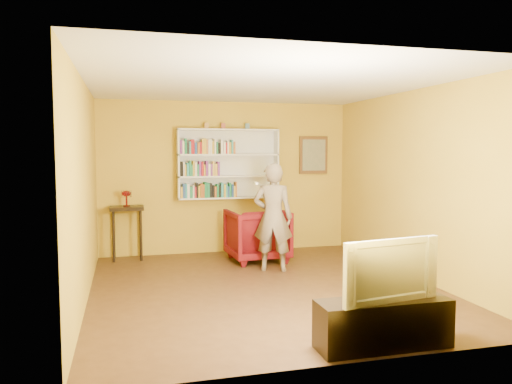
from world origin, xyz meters
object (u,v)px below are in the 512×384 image
bookshelf (228,164)px  armchair (257,235)px  console_table (127,216)px  ruby_lustre (126,195)px  tv_cabinet (383,323)px  person (273,217)px  television (384,269)px

bookshelf → armchair: bookshelf is taller
console_table → ruby_lustre: (-0.00, 0.00, 0.35)m
tv_cabinet → armchair: bearing=92.9°
console_table → ruby_lustre: size_ratio=3.40×
tv_cabinet → console_table: bearing=117.0°
bookshelf → ruby_lustre: 1.84m
bookshelf → tv_cabinet: size_ratio=1.42×
bookshelf → ruby_lustre: (-1.76, -0.16, -0.50)m
ruby_lustre → tv_cabinet: 5.12m
bookshelf → person: size_ratio=1.09×
ruby_lustre → person: person is taller
armchair → tv_cabinet: 3.88m
bookshelf → television: (0.53, -4.66, -0.85)m
person → armchair: bearing=-63.5°
console_table → ruby_lustre: ruby_lustre is taller
bookshelf → armchair: size_ratio=1.89×
console_table → person: (2.15, -1.38, 0.08)m
bookshelf → tv_cabinet: bearing=-83.5°
console_table → tv_cabinet: console_table is taller
console_table → television: size_ratio=0.89×
bookshelf → ruby_lustre: bearing=-174.8°
armchair → television: (0.20, -3.87, 0.31)m
ruby_lustre → armchair: (2.09, -0.63, -0.66)m
bookshelf → console_table: size_ratio=1.99×
bookshelf → tv_cabinet: 4.88m
console_table → armchair: bearing=-16.8°
console_table → tv_cabinet: (2.29, -4.50, -0.52)m
bookshelf → person: 1.76m
bookshelf → console_table: bookshelf is taller
console_table → person: size_ratio=0.55×
tv_cabinet → television: 0.52m
television → bookshelf: bearing=87.1°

